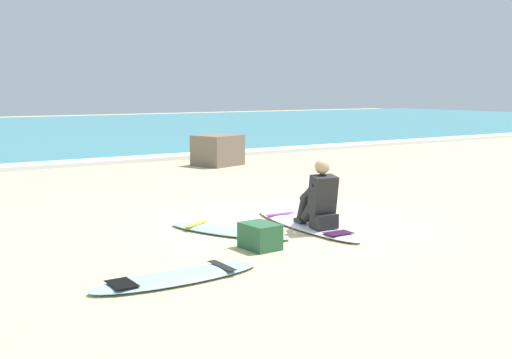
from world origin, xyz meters
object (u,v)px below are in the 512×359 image
surfboard_main (305,225)px  surfboard_spare_near (177,277)px  beach_bag (260,236)px  surfboard_spare_far (228,231)px  surfer_seated (320,201)px  shoreline_rock (218,150)px

surfboard_main → surfboard_spare_near: same height
beach_bag → surfboard_spare_far: bearing=84.0°
surfer_seated → surfboard_spare_far: surfer_seated is taller
surfboard_spare_near → surfboard_main: bearing=25.9°
surfboard_spare_far → shoreline_rock: 7.74m
surfboard_main → shoreline_rock: shoreline_rock is taller
surfboard_spare_far → beach_bag: 0.95m
surfboard_main → surfboard_spare_far: (-1.12, 0.28, 0.00)m
surfboard_spare_near → surfboard_spare_far: size_ratio=0.99×
surfboard_spare_far → shoreline_rock: (3.68, 6.80, 0.36)m
surfboard_spare_near → beach_bag: (1.43, 0.62, 0.12)m
shoreline_rock → beach_bag: 8.62m
surfboard_spare_near → beach_bag: size_ratio=3.97×
shoreline_rock → surfer_seated: bearing=-109.2°
surfer_seated → beach_bag: (-1.21, -0.34, -0.28)m
surfboard_main → surfer_seated: surfer_seated is taller
surfer_seated → surfboard_spare_near: bearing=-160.1°
surfboard_main → beach_bag: bearing=-151.4°
surfboard_main → beach_bag: (-1.22, -0.66, 0.12)m
beach_bag → surfer_seated: bearing=15.6°
shoreline_rock → beach_bag: bearing=-116.0°
surfer_seated → shoreline_rock: (2.57, 7.40, -0.04)m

